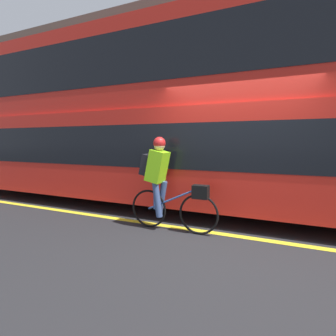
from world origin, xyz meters
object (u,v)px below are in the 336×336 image
object	(u,v)px
trash_bin	(250,168)
street_sign_post	(77,139)
bus	(154,114)
cyclist_on_bike	(164,180)

from	to	relation	value
trash_bin	street_sign_post	distance (m)	7.36
bus	cyclist_on_bike	bearing A→B (deg)	-57.82
bus	trash_bin	size ratio (longest dim) A/B	10.82
trash_bin	street_sign_post	size ratio (longest dim) A/B	0.39
bus	cyclist_on_bike	xyz separation A→B (m)	(1.01, -1.60, -1.31)
cyclist_on_bike	bus	bearing A→B (deg)	122.18
bus	cyclist_on_bike	world-z (taller)	bus
street_sign_post	cyclist_on_bike	bearing A→B (deg)	-36.80
cyclist_on_bike	trash_bin	world-z (taller)	cyclist_on_bike
street_sign_post	bus	bearing A→B (deg)	-30.67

